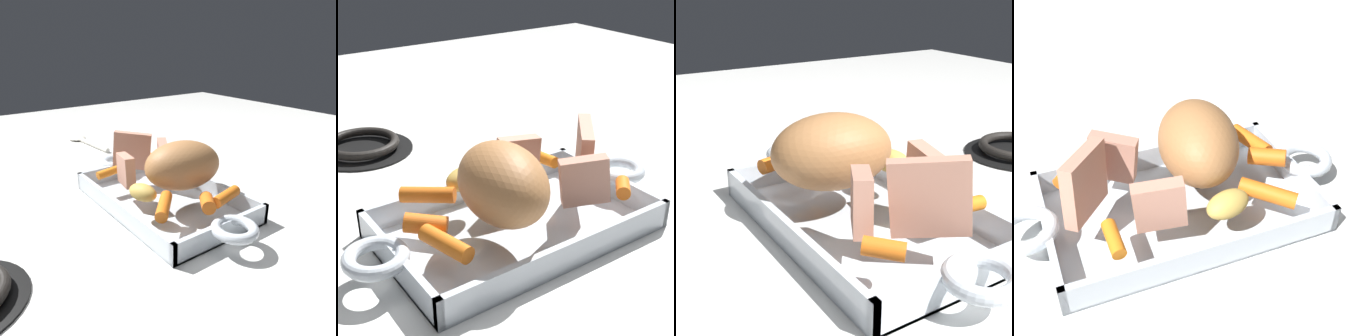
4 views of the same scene
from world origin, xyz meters
TOP-DOWN VIEW (x-y plane):
  - ground_plane at (0.00, 0.00)m, footprint 2.25×2.25m
  - roasting_dish at (0.00, 0.00)m, footprint 0.47×0.22m
  - pork_roast at (0.04, 0.02)m, footprint 0.13×0.17m
  - roast_slice_thin at (-0.12, -0.00)m, footprint 0.07×0.08m
  - roast_slice_thick at (-0.05, -0.06)m, footprint 0.07×0.03m
  - roast_slice_outer at (-0.07, 0.05)m, footprint 0.07×0.05m
  - baby_carrot_center_left at (0.13, 0.05)m, footprint 0.04×0.07m
  - baby_carrot_long at (-0.13, 0.06)m, footprint 0.04×0.04m
  - baby_carrot_center_right at (0.09, -0.07)m, footprint 0.07×0.07m
  - baby_carrot_southwest at (0.13, 0.00)m, footprint 0.06×0.05m
  - baby_carrot_short at (-0.10, -0.07)m, footprint 0.02×0.05m
  - potato_golden_small at (0.04, -0.07)m, footprint 0.07×0.05m

SIDE VIEW (x-z plane):
  - ground_plane at x=0.00m, z-range 0.00..0.00m
  - roasting_dish at x=0.00m, z-range -0.01..0.04m
  - baby_carrot_short at x=-0.10m, z-range 0.04..0.06m
  - baby_carrot_long at x=-0.13m, z-range 0.04..0.07m
  - baby_carrot_center_left at x=0.13m, z-range 0.04..0.07m
  - baby_carrot_center_right at x=0.09m, z-range 0.04..0.07m
  - baby_carrot_southwest at x=0.13m, z-range 0.04..0.07m
  - potato_golden_small at x=0.04m, z-range 0.04..0.08m
  - roast_slice_thick at x=-0.05m, z-range 0.04..0.11m
  - roast_slice_outer at x=-0.07m, z-range 0.04..0.11m
  - roast_slice_thin at x=-0.12m, z-range 0.04..0.13m
  - pork_roast at x=0.04m, z-range 0.04..0.14m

